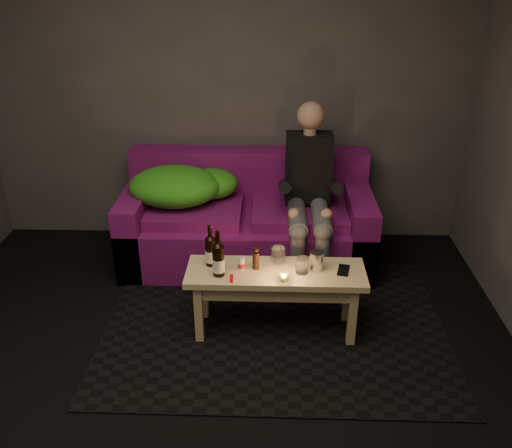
{
  "coord_description": "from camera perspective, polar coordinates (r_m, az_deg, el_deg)",
  "views": [
    {
      "loc": [
        0.38,
        -2.14,
        2.28
      ],
      "look_at": [
        0.27,
        1.45,
        0.49
      ],
      "focal_mm": 38.0,
      "sensor_mm": 36.0,
      "label": 1
    }
  ],
  "objects": [
    {
      "name": "floor",
      "position": [
        3.15,
        -6.14,
        -20.04
      ],
      "size": [
        4.5,
        4.5,
        0.0
      ],
      "primitive_type": "plane",
      "color": "black",
      "rests_on": "ground"
    },
    {
      "name": "room",
      "position": [
        2.71,
        -6.56,
        12.79
      ],
      "size": [
        4.5,
        4.5,
        4.5
      ],
      "color": "silver",
      "rests_on": "ground"
    },
    {
      "name": "rug",
      "position": [
        3.78,
        1.99,
        -10.53
      ],
      "size": [
        2.3,
        1.68,
        0.01
      ],
      "primitive_type": "cube",
      "rotation": [
        0.0,
        0.0,
        -0.0
      ],
      "color": "black",
      "rests_on": "floor"
    },
    {
      "name": "sofa",
      "position": [
        4.43,
        -0.88,
        0.04
      ],
      "size": [
        1.97,
        0.88,
        0.85
      ],
      "color": "#6D0E5B",
      "rests_on": "floor"
    },
    {
      "name": "green_blanket",
      "position": [
        4.34,
        -7.91,
        4.0
      ],
      "size": [
        0.86,
        0.59,
        0.29
      ],
      "color": "#2C8818",
      "rests_on": "sofa"
    },
    {
      "name": "person",
      "position": [
        4.13,
        5.58,
        3.61
      ],
      "size": [
        0.35,
        0.82,
        1.31
      ],
      "color": "black",
      "rests_on": "sofa"
    },
    {
      "name": "coffee_table",
      "position": [
        3.52,
        2.08,
        -6.07
      ],
      "size": [
        1.15,
        0.37,
        0.47
      ],
      "rotation": [
        0.0,
        0.0,
        -0.0
      ],
      "color": "#ECD98A",
      "rests_on": "rug"
    },
    {
      "name": "beer_bottle_a",
      "position": [
        3.49,
        -4.8,
        -2.81
      ],
      "size": [
        0.07,
        0.07,
        0.28
      ],
      "color": "black",
      "rests_on": "coffee_table"
    },
    {
      "name": "beer_bottle_b",
      "position": [
        3.38,
        -3.99,
        -3.72
      ],
      "size": [
        0.08,
        0.08,
        0.31
      ],
      "color": "black",
      "rests_on": "coffee_table"
    },
    {
      "name": "salt_shaker",
      "position": [
        3.46,
        -1.55,
        -4.17
      ],
      "size": [
        0.05,
        0.05,
        0.09
      ],
      "primitive_type": "cylinder",
      "rotation": [
        0.0,
        0.0,
        -0.05
      ],
      "color": "silver",
      "rests_on": "coffee_table"
    },
    {
      "name": "pepper_mill",
      "position": [
        3.46,
        -0.02,
        -3.88
      ],
      "size": [
        0.05,
        0.05,
        0.12
      ],
      "primitive_type": "cylinder",
      "rotation": [
        0.0,
        0.0,
        -0.11
      ],
      "color": "black",
      "rests_on": "coffee_table"
    },
    {
      "name": "tumbler_back",
      "position": [
        3.54,
        2.35,
        -3.28
      ],
      "size": [
        0.11,
        0.11,
        0.11
      ],
      "primitive_type": "cylinder",
      "rotation": [
        0.0,
        0.0,
        -0.32
      ],
      "color": "white",
      "rests_on": "coffee_table"
    },
    {
      "name": "tealight",
      "position": [
        3.36,
        2.94,
        -5.65
      ],
      "size": [
        0.06,
        0.06,
        0.04
      ],
      "color": "white",
      "rests_on": "coffee_table"
    },
    {
      "name": "tumbler_front",
      "position": [
        3.44,
        4.87,
        -4.35
      ],
      "size": [
        0.1,
        0.1,
        0.1
      ],
      "primitive_type": "cylinder",
      "rotation": [
        0.0,
        0.0,
        0.31
      ],
      "color": "white",
      "rests_on": "coffee_table"
    },
    {
      "name": "steel_cup",
      "position": [
        3.48,
        6.39,
        -3.86
      ],
      "size": [
        0.12,
        0.12,
        0.12
      ],
      "primitive_type": "cylinder",
      "rotation": [
        0.0,
        0.0,
        0.41
      ],
      "color": "silver",
      "rests_on": "coffee_table"
    },
    {
      "name": "smartphone",
      "position": [
        3.51,
        9.18,
        -4.82
      ],
      "size": [
        0.1,
        0.15,
        0.01
      ],
      "primitive_type": "cube",
      "rotation": [
        0.0,
        0.0,
        -0.22
      ],
      "color": "black",
      "rests_on": "coffee_table"
    },
    {
      "name": "red_lighter",
      "position": [
        3.38,
        -2.59,
        -5.75
      ],
      "size": [
        0.03,
        0.08,
        0.01
      ],
      "primitive_type": "cube",
      "rotation": [
        0.0,
        0.0,
        0.04
      ],
      "color": "red",
      "rests_on": "coffee_table"
    }
  ]
}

